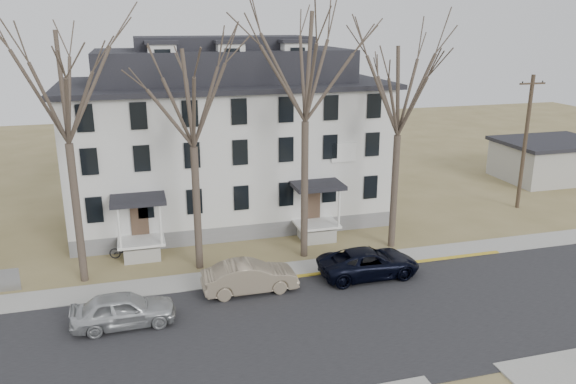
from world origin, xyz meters
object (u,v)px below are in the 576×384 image
object	(u,v)px
car_navy	(369,263)
car_tan	(250,278)
boarding_house	(226,139)
tree_center	(306,59)
tree_mid_right	(400,85)
utility_pole_far	(525,141)
car_silver	(124,310)
tree_mid_left	(191,91)
bicycle_left	(126,251)
tree_far_left	(62,80)

from	to	relation	value
car_navy	car_tan	bearing A→B (deg)	90.52
car_tan	boarding_house	bearing A→B (deg)	-5.22
tree_center	tree_mid_right	size ratio (longest dim) A/B	1.15
boarding_house	utility_pole_far	size ratio (longest dim) A/B	2.19
tree_mid_right	car_silver	size ratio (longest dim) A/B	2.82
boarding_house	tree_center	world-z (taller)	tree_center
tree_center	car_tan	distance (m)	11.60
car_navy	tree_mid_right	bearing A→B (deg)	-40.57
boarding_house	tree_mid_left	size ratio (longest dim) A/B	1.63
car_silver	utility_pole_far	bearing A→B (deg)	-71.72
car_tan	car_navy	distance (m)	6.42
tree_mid_left	car_silver	xyz separation A→B (m)	(-3.97, -5.33, -8.83)
utility_pole_far	bicycle_left	bearing A→B (deg)	-175.95
tree_far_left	car_tan	xyz separation A→B (m)	(8.07, -3.60, -9.57)
utility_pole_far	car_tan	world-z (taller)	utility_pole_far
tree_center	tree_mid_left	bearing A→B (deg)	180.00
tree_far_left	car_navy	size ratio (longest dim) A/B	2.57
boarding_house	tree_far_left	size ratio (longest dim) A/B	1.52
utility_pole_far	car_tan	distance (m)	23.18
tree_mid_right	car_tan	distance (m)	13.41
tree_mid_left	car_silver	size ratio (longest dim) A/B	2.82
tree_far_left	utility_pole_far	bearing A→B (deg)	8.10
tree_center	car_tan	size ratio (longest dim) A/B	3.12
car_navy	bicycle_left	xyz separation A→B (m)	(-12.38, 5.79, -0.25)
car_navy	bicycle_left	bearing A→B (deg)	64.83
tree_center	car_navy	distance (m)	11.21
tree_center	car_silver	world-z (taller)	tree_center
tree_far_left	bicycle_left	distance (m)	10.33
boarding_house	utility_pole_far	distance (m)	20.88
boarding_house	tree_far_left	distance (m)	13.12
car_tan	car_navy	size ratio (longest dim) A/B	0.88
utility_pole_far	tree_mid_left	bearing A→B (deg)	-169.87
car_silver	tree_mid_left	bearing A→B (deg)	-37.54
tree_far_left	bicycle_left	size ratio (longest dim) A/B	7.39
car_silver	boarding_house	bearing A→B (deg)	-28.19
tree_mid_left	car_tan	size ratio (longest dim) A/B	2.70
bicycle_left	car_silver	bearing A→B (deg)	-168.35
tree_mid_right	car_navy	distance (m)	10.00
utility_pole_far	car_tan	xyz separation A→B (m)	(-21.43, -7.80, -4.13)
tree_mid_right	tree_center	bearing A→B (deg)	180.00
car_silver	tree_center	bearing A→B (deg)	-62.73
car_silver	tree_far_left	bearing A→B (deg)	20.00
boarding_house	tree_mid_right	xyz separation A→B (m)	(8.50, -8.15, 4.22)
tree_far_left	tree_center	xyz separation A→B (m)	(12.00, 0.00, 0.74)
tree_far_left	tree_mid_right	size ratio (longest dim) A/B	1.08
car_silver	bicycle_left	xyz separation A→B (m)	(0.08, 7.59, -0.28)
tree_far_left	car_tan	size ratio (longest dim) A/B	2.91
tree_center	car_navy	xyz separation A→B (m)	(2.49, -3.53, -10.34)
tree_center	utility_pole_far	bearing A→B (deg)	13.50
tree_far_left	car_tan	world-z (taller)	tree_far_left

